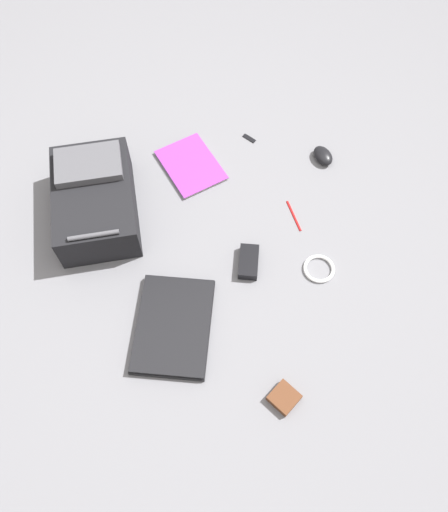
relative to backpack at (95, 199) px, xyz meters
name	(u,v)px	position (x,y,z in m)	size (l,w,h in m)	color
ground_plane	(217,258)	(-0.39, 0.30, -0.08)	(4.08, 4.08, 0.00)	slate
backpack	(95,199)	(0.00, 0.00, 0.00)	(0.31, 0.45, 0.19)	black
laptop	(174,326)	(-0.19, 0.52, -0.07)	(0.35, 0.41, 0.03)	black
book_manual	(191,165)	(-0.38, -0.14, -0.08)	(0.27, 0.31, 0.01)	silver
computer_mouse	(323,156)	(-0.91, -0.05, -0.06)	(0.07, 0.10, 0.04)	black
cable_coil	(319,269)	(-0.74, 0.42, -0.08)	(0.11, 0.11, 0.01)	silver
power_brick	(249,262)	(-0.50, 0.35, -0.07)	(0.07, 0.13, 0.04)	black
pen_black	(294,215)	(-0.72, 0.19, -0.08)	(0.01, 0.01, 0.14)	red
earbud_pouch	(284,398)	(-0.49, 0.84, -0.07)	(0.08, 0.08, 0.03)	#59331E
usb_stick	(249,138)	(-0.65, -0.22, -0.08)	(0.02, 0.06, 0.01)	black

